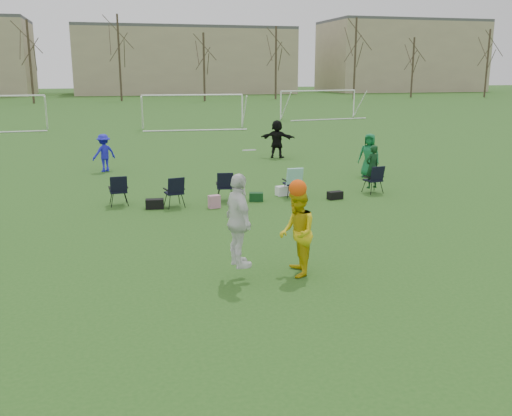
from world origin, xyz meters
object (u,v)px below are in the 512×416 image
object	(u,v)px
goal_mid	(193,102)
goal_right	(319,96)
fielder_blue	(104,153)
fielder_black	(277,139)
fielder_green_far	(369,155)
center_contest	(271,226)

from	to	relation	value
goal_mid	goal_right	world-z (taller)	same
goal_right	fielder_blue	bearing A→B (deg)	-136.28
fielder_black	goal_right	distance (m)	23.68
fielder_green_far	fielder_black	size ratio (longest dim) A/B	0.95
fielder_blue	center_contest	xyz separation A→B (m)	(3.29, -13.93, 0.30)
goal_right	fielder_black	bearing A→B (deg)	-123.48
fielder_blue	fielder_green_far	size ratio (longest dim) A/B	0.91
fielder_black	goal_mid	xyz separation A→B (m)	(-1.82, 15.36, 1.00)
fielder_blue	goal_mid	xyz separation A→B (m)	(6.34, 17.24, 1.13)
fielder_blue	center_contest	bearing A→B (deg)	74.94
center_contest	goal_right	distance (m)	40.10
fielder_blue	goal_right	distance (m)	29.62
fielder_blue	fielder_black	size ratio (longest dim) A/B	0.86
fielder_green_far	center_contest	distance (m)	12.16
center_contest	goal_mid	bearing A→B (deg)	84.42
fielder_blue	center_contest	distance (m)	14.32
goal_right	fielder_green_far	bearing A→B (deg)	-114.56
goal_mid	goal_right	distance (m)	13.42
fielder_blue	goal_right	xyz separation A→B (m)	(18.34, 23.24, 1.13)
fielder_blue	goal_mid	world-z (taller)	goal_mid
fielder_blue	goal_mid	bearing A→B (deg)	-138.55
center_contest	goal_mid	world-z (taller)	center_contest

